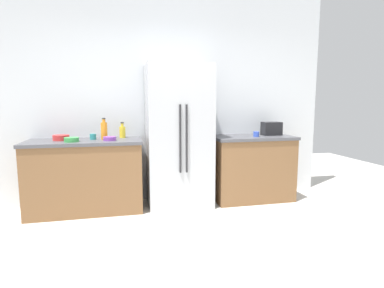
# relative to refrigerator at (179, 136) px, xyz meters

# --- Properties ---
(ground_plane) EXTENTS (9.94, 9.94, 0.00)m
(ground_plane) POSITION_rel_refrigerator_xyz_m (-0.14, -1.65, -0.94)
(ground_plane) COLOR beige
(kitchen_back_panel) EXTENTS (4.78, 0.10, 2.98)m
(kitchen_back_panel) POSITION_rel_refrigerator_xyz_m (-0.14, 0.38, 0.55)
(kitchen_back_panel) COLOR silver
(kitchen_back_panel) RESTS_ON ground_plane
(counter_left) EXTENTS (1.41, 0.64, 0.91)m
(counter_left) POSITION_rel_refrigerator_xyz_m (-1.20, 0.01, -0.48)
(counter_left) COLOR brown
(counter_left) RESTS_ON ground_plane
(counter_right) EXTENTS (1.13, 0.64, 0.91)m
(counter_right) POSITION_rel_refrigerator_xyz_m (1.06, 0.01, -0.48)
(counter_right) COLOR brown
(counter_right) RESTS_ON ground_plane
(refrigerator) EXTENTS (0.84, 0.65, 1.88)m
(refrigerator) POSITION_rel_refrigerator_xyz_m (0.00, 0.00, 0.00)
(refrigerator) COLOR #B7BABF
(refrigerator) RESTS_ON ground_plane
(toaster) EXTENTS (0.27, 0.17, 0.19)m
(toaster) POSITION_rel_refrigerator_xyz_m (1.37, 0.05, 0.07)
(toaster) COLOR black
(toaster) RESTS_ON counter_right
(bottle_a) EXTENTS (0.08, 0.08, 0.21)m
(bottle_a) POSITION_rel_refrigerator_xyz_m (-0.73, 0.19, 0.06)
(bottle_a) COLOR yellow
(bottle_a) RESTS_ON counter_left
(bottle_b) EXTENTS (0.08, 0.08, 0.27)m
(bottle_b) POSITION_rel_refrigerator_xyz_m (-0.96, 0.06, 0.09)
(bottle_b) COLOR orange
(bottle_b) RESTS_ON counter_left
(cup_a) EXTENTS (0.08, 0.08, 0.07)m
(cup_a) POSITION_rel_refrigerator_xyz_m (1.07, -0.09, 0.01)
(cup_a) COLOR blue
(cup_a) RESTS_ON counter_right
(cup_b) EXTENTS (0.08, 0.08, 0.07)m
(cup_b) POSITION_rel_refrigerator_xyz_m (-1.10, 0.07, 0.01)
(cup_b) COLOR teal
(cup_b) RESTS_ON counter_left
(bowl_a) EXTENTS (0.17, 0.17, 0.05)m
(bowl_a) POSITION_rel_refrigerator_xyz_m (-1.33, -0.11, 0.00)
(bowl_a) COLOR green
(bowl_a) RESTS_ON counter_left
(bowl_b) EXTENTS (0.20, 0.20, 0.07)m
(bowl_b) POSITION_rel_refrigerator_xyz_m (-1.48, 0.07, 0.01)
(bowl_b) COLOR red
(bowl_b) RESTS_ON counter_left
(bowl_c) EXTENTS (0.16, 0.16, 0.05)m
(bowl_c) POSITION_rel_refrigerator_xyz_m (-0.89, -0.08, -0.00)
(bowl_c) COLOR purple
(bowl_c) RESTS_ON counter_left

